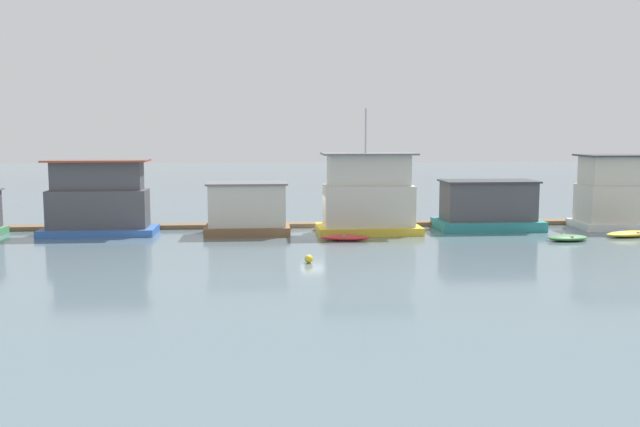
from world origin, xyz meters
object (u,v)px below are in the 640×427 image
Objects in this scene: dinghy_yellow at (632,234)px; houseboat_white at (613,194)px; houseboat_brown at (247,209)px; buoy_yellow at (309,259)px; houseboat_teal at (488,207)px; houseboat_yellow at (368,197)px; dinghy_green at (568,238)px; houseboat_blue at (98,202)px; dinghy_red at (345,237)px.

houseboat_white is at bearing 80.51° from dinghy_yellow.
houseboat_brown is 25.70m from houseboat_white.
houseboat_brown is 12.58× the size of buoy_yellow.
dinghy_yellow is (-0.68, -4.04, -2.20)m from houseboat_white.
houseboat_teal is 17.69m from buoy_yellow.
houseboat_white reaches higher than houseboat_teal.
houseboat_yellow is 17.33m from dinghy_yellow.
houseboat_brown is at bearing 166.87° from dinghy_green.
houseboat_brown reaches higher than dinghy_yellow.
dinghy_green is (20.06, -4.68, -1.47)m from houseboat_brown.
houseboat_yellow is 11.79m from buoy_yellow.
houseboat_blue reaches higher than houseboat_teal.
dinghy_yellow is (16.89, -3.21, -2.21)m from houseboat_yellow.
buoy_yellow is at bearing -160.12° from dinghy_green.
houseboat_yellow is 8.67m from houseboat_teal.
buoy_yellow is at bearing -72.66° from houseboat_brown.
houseboat_white is at bearing 27.03° from buoy_yellow.
houseboat_teal is 11.44m from dinghy_red.
houseboat_brown reaches higher than buoy_yellow.
houseboat_brown is 11.33m from buoy_yellow.
houseboat_brown reaches higher than dinghy_red.
houseboat_white reaches higher than buoy_yellow.
houseboat_yellow is 18.75× the size of buoy_yellow.
houseboat_blue is at bearing 166.14° from dinghy_red.
houseboat_blue reaches higher than dinghy_red.
dinghy_green is at bearing -165.17° from dinghy_yellow.
houseboat_teal is at bearing 0.49° from houseboat_blue.
dinghy_green is 5.11m from dinghy_yellow.
dinghy_green is 6.18× the size of buoy_yellow.
buoy_yellow is (-21.65, -7.35, 0.02)m from dinghy_yellow.
houseboat_yellow is at bearing 159.29° from dinghy_green.
houseboat_white is (17.56, 0.83, -0.01)m from houseboat_yellow.
houseboat_white is at bearing 2.71° from houseboat_yellow.
dinghy_green is (29.88, -5.26, -1.96)m from houseboat_blue.
houseboat_yellow is 4.36m from dinghy_red.
dinghy_yellow is at bearing -99.49° from houseboat_white.
houseboat_teal reaches higher than buoy_yellow.
dinghy_green is at bearing -58.48° from houseboat_teal.
houseboat_white is (35.50, 0.08, 0.24)m from houseboat_blue.
houseboat_teal is (16.69, 0.81, -0.08)m from houseboat_brown.
houseboat_yellow is 1.16× the size of houseboat_teal.
dinghy_green is 0.67× the size of dinghy_yellow.
buoy_yellow is (3.35, -10.72, -1.44)m from houseboat_brown.
houseboat_teal is 16.13× the size of buoy_yellow.
buoy_yellow is at bearing -152.97° from houseboat_white.
houseboat_blue reaches higher than dinghy_yellow.
houseboat_teal is at bearing 21.52° from dinghy_red.
buoy_yellow is (-16.71, -6.04, 0.03)m from dinghy_green.
houseboat_white reaches higher than houseboat_blue.
houseboat_blue is 30.41m from dinghy_green.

